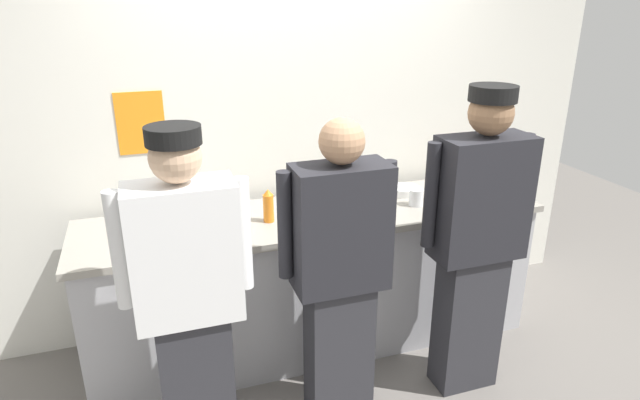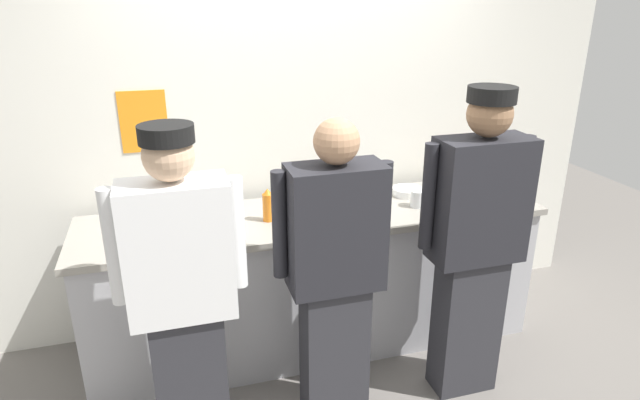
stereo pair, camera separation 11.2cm
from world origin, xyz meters
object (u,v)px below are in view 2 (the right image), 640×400
(plate_stack_front, at_px, (407,191))
(squeeze_bottle_spare, at_px, (443,187))
(ramekin_orange_sauce, at_px, (479,197))
(chef_far_right, at_px, (475,240))
(mixing_bowl_steel, at_px, (362,194))
(squeeze_bottle_primary, at_px, (469,171))
(chef_center, at_px, (335,272))
(sheet_tray, at_px, (206,223))
(ramekin_red_sauce, at_px, (326,199))
(squeeze_bottle_secondary, at_px, (268,205))
(ramekin_green_sauce, at_px, (464,205))
(chef_near_left, at_px, (183,294))
(deli_cup, at_px, (417,199))

(plate_stack_front, distance_m, squeeze_bottle_spare, 0.25)
(squeeze_bottle_spare, xyz_separation_m, ramekin_orange_sauce, (0.25, -0.04, -0.08))
(chef_far_right, distance_m, mixing_bowl_steel, 0.83)
(squeeze_bottle_spare, bearing_deg, squeeze_bottle_primary, 37.66)
(chef_center, distance_m, ramekin_orange_sauce, 1.30)
(sheet_tray, distance_m, ramekin_red_sauce, 0.79)
(squeeze_bottle_primary, bearing_deg, sheet_tray, -173.06)
(chef_center, height_order, sheet_tray, chef_center)
(squeeze_bottle_primary, bearing_deg, chef_center, -145.07)
(mixing_bowl_steel, bearing_deg, squeeze_bottle_secondary, -169.53)
(squeeze_bottle_primary, xyz_separation_m, squeeze_bottle_secondary, (-1.49, -0.26, 0.01))
(plate_stack_front, height_order, sheet_tray, plate_stack_front)
(squeeze_bottle_primary, distance_m, ramekin_green_sauce, 0.49)
(squeeze_bottle_secondary, bearing_deg, ramekin_orange_sauce, -2.43)
(plate_stack_front, relative_size, squeeze_bottle_secondary, 0.99)
(chef_far_right, relative_size, plate_stack_front, 8.84)
(ramekin_red_sauce, bearing_deg, ramekin_green_sauce, -22.26)
(chef_center, xyz_separation_m, squeeze_bottle_secondary, (-0.21, 0.64, 0.14))
(chef_near_left, height_order, chef_far_right, chef_far_right)
(chef_far_right, bearing_deg, deli_cup, 95.26)
(sheet_tray, height_order, ramekin_red_sauce, ramekin_red_sauce)
(squeeze_bottle_secondary, bearing_deg, chef_near_left, -128.16)
(plate_stack_front, distance_m, sheet_tray, 1.34)
(chef_far_right, distance_m, squeeze_bottle_secondary, 1.18)
(squeeze_bottle_primary, relative_size, squeeze_bottle_secondary, 0.95)
(plate_stack_front, distance_m, ramekin_orange_sauce, 0.46)
(chef_center, relative_size, chef_far_right, 0.94)
(chef_center, xyz_separation_m, ramekin_orange_sauce, (1.17, 0.58, 0.07))
(chef_center, height_order, mixing_bowl_steel, chef_center)
(squeeze_bottle_spare, relative_size, deli_cup, 2.02)
(deli_cup, bearing_deg, squeeze_bottle_secondary, 177.43)
(mixing_bowl_steel, bearing_deg, ramekin_red_sauce, 163.67)
(chef_near_left, height_order, squeeze_bottle_spare, chef_near_left)
(plate_stack_front, relative_size, mixing_bowl_steel, 0.66)
(plate_stack_front, distance_m, ramekin_red_sauce, 0.56)
(squeeze_bottle_primary, bearing_deg, ramekin_green_sauce, -123.65)
(squeeze_bottle_primary, xyz_separation_m, deli_cup, (-0.54, -0.30, -0.04))
(squeeze_bottle_secondary, height_order, ramekin_green_sauce, squeeze_bottle_secondary)
(chef_far_right, xyz_separation_m, sheet_tray, (-1.36, 0.66, -0.01))
(squeeze_bottle_primary, bearing_deg, squeeze_bottle_secondary, -170.17)
(mixing_bowl_steel, relative_size, sheet_tray, 0.73)
(ramekin_green_sauce, bearing_deg, chef_center, -154.22)
(plate_stack_front, height_order, deli_cup, deli_cup)
(sheet_tray, relative_size, ramekin_orange_sauce, 3.88)
(squeeze_bottle_secondary, height_order, ramekin_orange_sauce, squeeze_bottle_secondary)
(plate_stack_front, xyz_separation_m, deli_cup, (-0.03, -0.21, 0.03))
(deli_cup, bearing_deg, chef_far_right, -84.74)
(chef_far_right, bearing_deg, ramekin_green_sauce, 65.55)
(chef_near_left, relative_size, squeeze_bottle_primary, 8.81)
(chef_near_left, height_order, squeeze_bottle_primary, chef_near_left)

